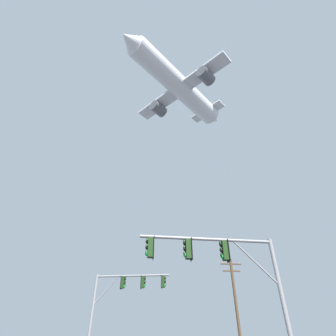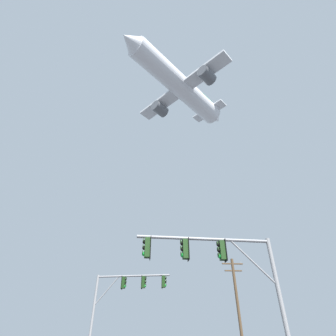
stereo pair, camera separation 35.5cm
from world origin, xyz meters
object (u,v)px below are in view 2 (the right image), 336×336
object	(u,v)px
signal_pole_near	(220,265)
signal_pole_far	(124,294)
airplane	(179,86)
utility_pole	(238,305)

from	to	relation	value
signal_pole_near	signal_pole_far	bearing A→B (deg)	114.91
signal_pole_near	airplane	size ratio (longest dim) A/B	0.30
signal_pole_near	signal_pole_far	world-z (taller)	signal_pole_far
utility_pole	signal_pole_near	bearing A→B (deg)	-108.81
airplane	signal_pole_near	bearing A→B (deg)	-92.73
signal_pole_far	utility_pole	xyz separation A→B (m)	(10.75, 4.00, -0.29)
signal_pole_near	utility_pole	xyz separation A→B (m)	(5.33, 15.66, 0.13)
signal_pole_near	airplane	bearing A→B (deg)	87.27
signal_pole_near	signal_pole_far	xyz separation A→B (m)	(-5.41, 11.66, 0.42)
signal_pole_far	utility_pole	world-z (taller)	utility_pole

